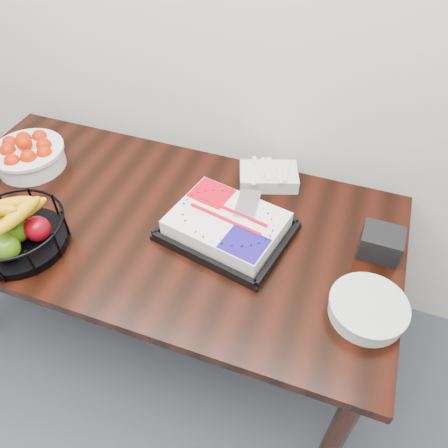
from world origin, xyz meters
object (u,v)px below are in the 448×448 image
(cake_tray, at_px, (227,226))
(fruit_basket, at_px, (16,230))
(napkin_box, at_px, (381,243))
(plate_stack, at_px, (367,309))
(tangerine_bowl, at_px, (27,151))
(table, at_px, (158,234))

(cake_tray, height_order, fruit_basket, fruit_basket)
(napkin_box, bearing_deg, plate_stack, -91.66)
(tangerine_bowl, xyz_separation_m, plate_stack, (1.42, -0.27, -0.05))
(fruit_basket, relative_size, napkin_box, 2.52)
(tangerine_bowl, distance_m, napkin_box, 1.43)
(table, height_order, napkin_box, napkin_box)
(cake_tray, xyz_separation_m, plate_stack, (0.51, -0.18, -0.01))
(cake_tray, bearing_deg, plate_stack, -18.78)
(tangerine_bowl, height_order, fruit_basket, tangerine_bowl)
(cake_tray, relative_size, tangerine_bowl, 1.68)
(cake_tray, distance_m, napkin_box, 0.53)
(plate_stack, bearing_deg, napkin_box, 88.34)
(cake_tray, bearing_deg, tangerine_bowl, 174.30)
(table, relative_size, plate_stack, 7.52)
(table, relative_size, napkin_box, 13.29)
(table, xyz_separation_m, napkin_box, (0.80, 0.11, 0.13))
(tangerine_bowl, bearing_deg, fruit_basket, -57.70)
(fruit_basket, height_order, napkin_box, fruit_basket)
(cake_tray, height_order, tangerine_bowl, tangerine_bowl)
(cake_tray, relative_size, napkin_box, 3.66)
(cake_tray, distance_m, tangerine_bowl, 0.91)
(tangerine_bowl, bearing_deg, table, -9.93)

